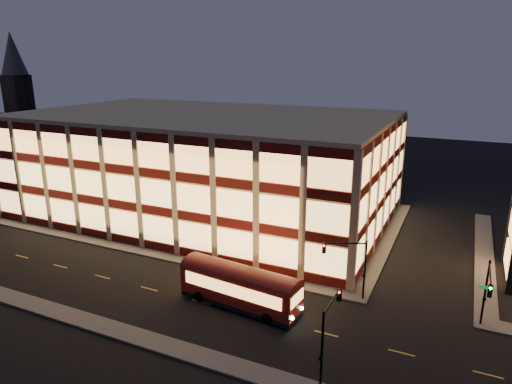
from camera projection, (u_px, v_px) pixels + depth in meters
The scene contains 12 objects.
ground at pixel (154, 258), 51.69m from camera, with size 200.00×200.00×0.00m, color black.
sidewalk_office_south at pixel (138, 250), 53.76m from camera, with size 54.00×2.00×0.15m, color #514F4C.
sidewalk_office_east at pixel (387, 239), 57.11m from camera, with size 2.00×30.00×0.15m, color #514F4C.
sidewalk_tower_west at pixel (484, 254), 52.64m from camera, with size 2.00×30.00×0.15m, color #514F4C.
sidewalk_near at pixel (63, 314), 40.37m from camera, with size 100.00×2.00×0.15m, color #514F4C.
office_building at pixel (207, 164), 65.54m from camera, with size 50.45×30.45×14.50m.
church_tower at pixel (21, 112), 112.36m from camera, with size 5.00×5.00×18.00m, color #2D2621.
church_spire at pixel (12, 53), 108.42m from camera, with size 6.00×6.00×10.00m, color #4C473F.
traffic_signal_far at pixel (350, 259), 41.72m from camera, with size 3.79×1.87×6.00m.
traffic_signal_right at pixel (487, 289), 36.39m from camera, with size 1.20×4.37×6.00m.
traffic_signal_near at pixel (329, 325), 31.40m from camera, with size 0.32×4.45×6.00m.
trolley_bus at pixel (240, 284), 41.22m from camera, with size 11.70×4.05×3.88m.
Camera 1 is at (30.61, -38.11, 21.79)m, focal length 32.00 mm.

